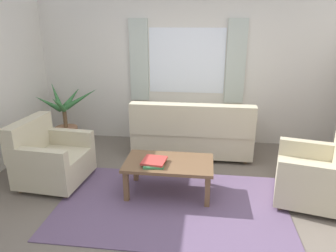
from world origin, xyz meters
name	(u,v)px	position (x,y,z in m)	size (l,w,h in m)	color
ground_plane	(172,205)	(0.00, 0.00, 0.00)	(6.24, 6.24, 0.00)	#6B6056
wall_back	(187,69)	(0.00, 2.26, 1.30)	(5.32, 0.12, 2.60)	silver
window_with_curtains	(187,61)	(0.00, 2.18, 1.45)	(1.98, 0.07, 1.40)	white
area_rug	(172,205)	(0.00, 0.00, 0.01)	(2.72, 1.68, 0.01)	#604C6B
couch	(192,133)	(0.15, 1.54, 0.37)	(1.90, 0.82, 0.92)	#BCB293
armchair_left	(50,158)	(-1.70, 0.37, 0.35)	(0.88, 0.90, 0.88)	#BCB293
armchair_right	(318,175)	(1.72, 0.32, 0.35)	(0.99, 1.01, 0.88)	#BCB293
coffee_table	(169,166)	(-0.07, 0.28, 0.38)	(1.10, 0.64, 0.44)	brown
book_stack_on_table	(154,162)	(-0.24, 0.21, 0.47)	(0.31, 0.35, 0.05)	#387F4C
potted_plant	(66,123)	(-2.08, 1.71, 0.41)	(1.08, 1.05, 1.08)	#9E6B4C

